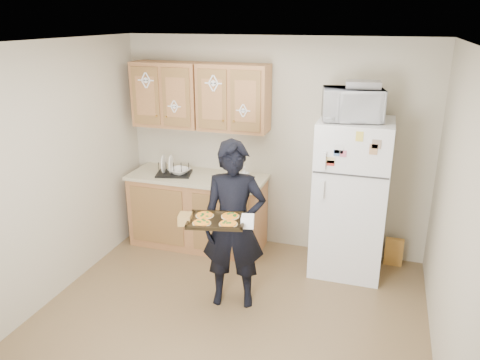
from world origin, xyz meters
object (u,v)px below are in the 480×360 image
baking_tray (216,221)px  microwave (352,105)px  dish_rack (174,168)px  refrigerator (350,198)px  person (234,226)px

baking_tray → microwave: size_ratio=0.84×
baking_tray → microwave: 1.82m
microwave → dish_rack: (-2.03, 0.06, -0.88)m
baking_tray → microwave: (1.00, 1.24, 0.87)m
baking_tray → microwave: bearing=38.3°
refrigerator → dish_rack: 2.08m
baking_tray → dish_rack: 1.66m
dish_rack → microwave: bearing=-1.7°
person → dish_rack: (-1.09, 1.01, 0.16)m
person → microwave: (0.93, 0.95, 1.04)m
refrigerator → microwave: size_ratio=2.91×
baking_tray → dish_rack: (-1.02, 1.30, -0.01)m
person → baking_tray: (-0.07, -0.29, 0.16)m
refrigerator → microwave: 1.01m
refrigerator → baking_tray: (-1.06, -1.29, 0.14)m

